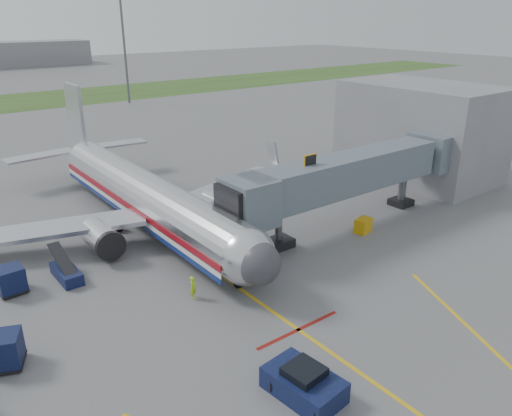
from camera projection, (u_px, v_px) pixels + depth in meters
ground at (256, 300)px, 31.45m from camera, size 400.00×400.00×0.00m
apron_markings at (342, 360)px, 25.97m from camera, size 21.52×50.00×0.01m
airliner at (146, 195)px, 41.77m from camera, size 32.10×35.67×10.25m
jet_bridge at (344, 176)px, 40.80m from camera, size 25.30×4.00×6.90m
terminal at (420, 131)px, 54.00m from camera, size 10.00×16.00×10.00m
light_mast_right at (124, 47)px, 97.18m from camera, size 2.00×0.44×20.40m
pushback_tug at (304, 383)px, 23.42m from camera, size 2.66×3.94×1.55m
baggage_cart_a at (11, 280)px, 31.97m from camera, size 1.73×1.73×1.78m
baggage_cart_c at (4, 351)px, 25.21m from camera, size 2.25×2.25×1.85m
belt_loader at (66, 272)px, 33.81m from camera, size 1.33×3.92×1.90m
ground_power_cart at (363, 225)px, 41.05m from camera, size 1.65×1.30×1.17m
ramp_worker at (193, 287)px, 31.39m from camera, size 0.67×0.60×1.53m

